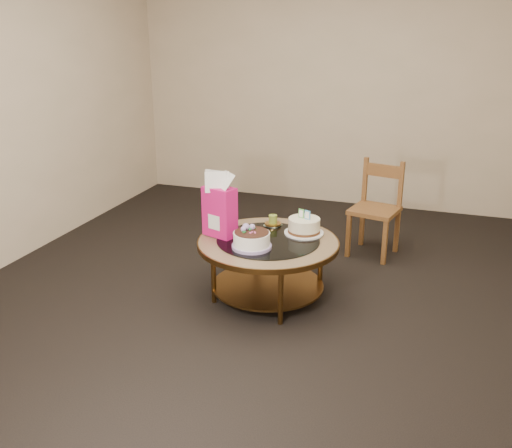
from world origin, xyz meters
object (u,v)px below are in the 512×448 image
(decorated_cake, at_px, (252,240))
(gift_bag, at_px, (220,205))
(cream_cake, at_px, (304,226))
(dining_chair, at_px, (376,208))
(coffee_table, at_px, (268,250))

(decorated_cake, relative_size, gift_bag, 0.59)
(decorated_cake, distance_m, cream_cake, 0.47)
(cream_cake, bearing_deg, dining_chair, 85.82)
(decorated_cake, height_order, dining_chair, dining_chair)
(gift_bag, distance_m, dining_chair, 1.53)
(coffee_table, bearing_deg, decorated_cake, -109.25)
(decorated_cake, bearing_deg, coffee_table, 70.75)
(decorated_cake, xyz_separation_m, dining_chair, (0.68, 1.30, -0.10))
(cream_cake, height_order, gift_bag, gift_bag)
(cream_cake, bearing_deg, gift_bag, -137.80)
(decorated_cake, bearing_deg, gift_bag, 152.95)
(gift_bag, xyz_separation_m, dining_chair, (0.98, 1.15, -0.28))
(decorated_cake, distance_m, gift_bag, 0.38)
(coffee_table, bearing_deg, dining_chair, 61.00)
(gift_bag, bearing_deg, coffee_table, 23.75)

